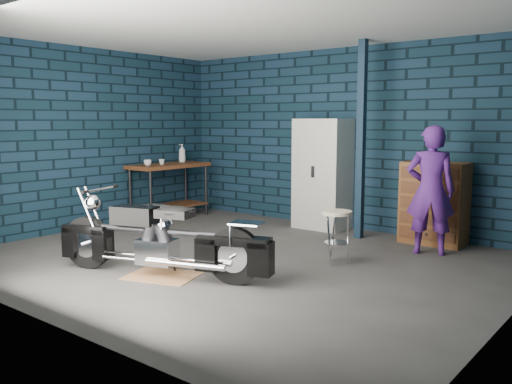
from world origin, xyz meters
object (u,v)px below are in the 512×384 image
(locker, at_px, (322,174))
(shop_stool, at_px, (337,238))
(workbench, at_px, (169,191))
(person, at_px, (430,190))
(motorcycle, at_px, (161,234))
(tool_chest, at_px, (434,203))
(storage_bin, at_px, (154,213))

(locker, xyz_separation_m, shop_stool, (1.23, -1.69, -0.52))
(workbench, distance_m, person, 4.35)
(motorcycle, xyz_separation_m, locker, (-0.05, 3.26, 0.37))
(person, bearing_deg, tool_chest, -96.55)
(storage_bin, height_order, shop_stool, shop_stool)
(motorcycle, relative_size, storage_bin, 4.94)
(shop_stool, bearing_deg, tool_chest, 74.25)
(tool_chest, bearing_deg, motorcycle, -117.03)
(workbench, xyz_separation_m, shop_stool, (3.69, -0.84, -0.15))
(tool_chest, distance_m, shop_stool, 1.77)
(person, relative_size, locker, 0.95)
(workbench, distance_m, motorcycle, 3.48)
(storage_bin, relative_size, locker, 0.25)
(tool_chest, bearing_deg, person, -74.18)
(workbench, relative_size, storage_bin, 3.36)
(person, bearing_deg, locker, -39.13)
(locker, relative_size, tool_chest, 1.52)
(locker, bearing_deg, shop_stool, -53.86)
(motorcycle, height_order, person, person)
(storage_bin, distance_m, tool_chest, 4.34)
(workbench, height_order, person, person)
(storage_bin, bearing_deg, shop_stool, -7.47)
(workbench, xyz_separation_m, storage_bin, (0.02, -0.36, -0.33))
(motorcycle, bearing_deg, person, 37.58)
(motorcycle, relative_size, tool_chest, 1.90)
(locker, bearing_deg, storage_bin, -153.61)
(locker, height_order, tool_chest, locker)
(person, height_order, storage_bin, person)
(workbench, relative_size, tool_chest, 1.29)
(shop_stool, bearing_deg, workbench, 167.11)
(workbench, bearing_deg, motorcycle, -43.86)
(workbench, xyz_separation_m, tool_chest, (4.17, 0.85, 0.09))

